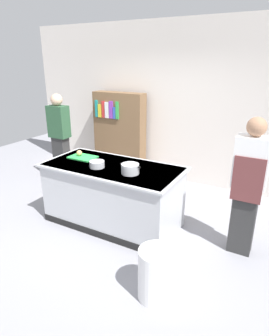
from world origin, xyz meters
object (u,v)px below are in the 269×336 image
at_px(mixing_bowl, 97,164).
at_px(person_guest, 60,137).
at_px(trash_bin, 157,274).
at_px(stock_pot, 130,169).
at_px(bookshelf, 119,134).
at_px(onion, 79,153).
at_px(person_chef, 248,185).

distance_m(mixing_bowl, person_guest, 1.92).
distance_m(trash_bin, person_guest, 3.58).
height_order(stock_pot, bookshelf, bookshelf).
bearing_deg(mixing_bowl, onion, 154.52).
xyz_separation_m(stock_pot, person_chef, (1.42, 0.33, -0.05)).
relative_size(trash_bin, person_chef, 0.32).
xyz_separation_m(mixing_bowl, trash_bin, (1.34, -0.88, -0.67)).
xyz_separation_m(mixing_bowl, person_chef, (1.94, 0.34, -0.03)).
distance_m(stock_pot, person_chef, 1.46).
xyz_separation_m(stock_pot, trash_bin, (0.82, -0.90, -0.69)).
relative_size(onion, person_guest, 0.05).
bearing_deg(stock_pot, person_guest, 154.92).
height_order(stock_pot, trash_bin, stock_pot).
bearing_deg(person_chef, bookshelf, 48.37).
relative_size(onion, person_chef, 0.05).
distance_m(stock_pot, bookshelf, 2.36).
height_order(onion, trash_bin, onion).
bearing_deg(person_guest, stock_pot, 78.60).
bearing_deg(onion, person_guest, 145.06).
bearing_deg(bookshelf, person_chef, -29.87).
height_order(stock_pot, person_chef, person_chef).
bearing_deg(onion, person_chef, 2.40).
bearing_deg(person_guest, person_chef, 92.91).
bearing_deg(trash_bin, bookshelf, 127.76).
distance_m(mixing_bowl, trash_bin, 1.74).
bearing_deg(trash_bin, onion, 148.74).
bearing_deg(person_guest, mixing_bowl, 71.50).
bearing_deg(bookshelf, onion, -78.76).
distance_m(stock_pot, person_guest, 2.37).
bearing_deg(mixing_bowl, trash_bin, -33.28).
bearing_deg(trash_bin, person_chef, 64.03).
height_order(mixing_bowl, trash_bin, mixing_bowl).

